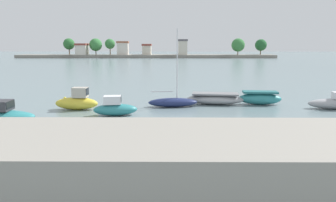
{
  "coord_description": "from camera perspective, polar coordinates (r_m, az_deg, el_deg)",
  "views": [
    {
      "loc": [
        9.79,
        -18.96,
        5.78
      ],
      "look_at": [
        9.55,
        7.47,
        0.93
      ],
      "focal_mm": 33.91,
      "sensor_mm": 36.0,
      "label": 1
    }
  ],
  "objects": [
    {
      "name": "moored_boat_5",
      "position": [
        30.62,
        8.45,
        0.39
      ],
      "size": [
        5.59,
        2.47,
        1.07
      ],
      "rotation": [
        0.0,
        0.0,
        -0.11
      ],
      "color": "#9E9EA3",
      "rests_on": "ground"
    },
    {
      "name": "moored_boat_4",
      "position": [
        29.02,
        0.87,
        -0.17
      ],
      "size": [
        4.58,
        1.72,
        7.03
      ],
      "rotation": [
        0.0,
        0.0,
        0.08
      ],
      "color": "navy",
      "rests_on": "ground"
    },
    {
      "name": "mooring_buoy_3",
      "position": [
        34.49,
        -18.06,
        0.48
      ],
      "size": [
        0.29,
        0.29,
        0.29
      ],
      "primitive_type": "sphere",
      "color": "yellow",
      "rests_on": "ground"
    },
    {
      "name": "ground_plane",
      "position": [
        22.11,
        -25.93,
        -5.83
      ],
      "size": [
        400.0,
        400.0,
        0.0
      ],
      "primitive_type": "plane",
      "color": "slate"
    },
    {
      "name": "moored_boat_2",
      "position": [
        28.9,
        -16.02,
        -0.13
      ],
      "size": [
        3.83,
        1.5,
        1.97
      ],
      "rotation": [
        0.0,
        0.0,
        -0.05
      ],
      "color": "yellow",
      "rests_on": "ground"
    },
    {
      "name": "moored_boat_7",
      "position": [
        31.77,
        28.02,
        -0.29
      ],
      "size": [
        4.83,
        1.74,
        1.52
      ],
      "rotation": [
        0.0,
        0.0,
        -0.08
      ],
      "color": "#9E9EA3",
      "rests_on": "ground"
    },
    {
      "name": "moored_boat_3",
      "position": [
        25.91,
        -9.53,
        -1.25
      ],
      "size": [
        3.65,
        1.71,
        1.61
      ],
      "rotation": [
        0.0,
        0.0,
        0.12
      ],
      "color": "teal",
      "rests_on": "ground"
    },
    {
      "name": "distant_shoreline",
      "position": [
        126.55,
        -3.64,
        8.9
      ],
      "size": [
        101.03,
        7.47,
        7.57
      ],
      "color": "gray",
      "rests_on": "ground"
    },
    {
      "name": "moored_boat_6",
      "position": [
        31.36,
        16.18,
        0.5
      ],
      "size": [
        4.13,
        1.79,
        1.27
      ],
      "rotation": [
        0.0,
        0.0,
        -0.09
      ],
      "color": "teal",
      "rests_on": "ground"
    }
  ]
}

